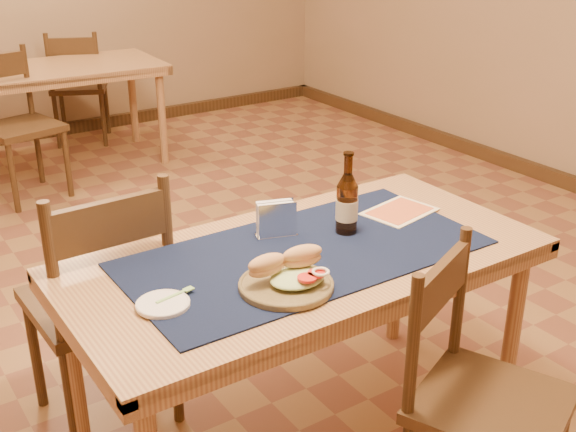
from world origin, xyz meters
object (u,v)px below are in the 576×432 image
back_table (49,79)px  napkin_holder (276,220)px  beer_bottle (347,203)px  sandwich_plate (288,278)px  chair_main_near (478,394)px  main_table (304,276)px  chair_main_far (101,300)px

back_table → napkin_holder: (-0.19, -3.30, 0.15)m
back_table → beer_bottle: beer_bottle is taller
napkin_holder → sandwich_plate: bearing=-117.2°
napkin_holder → beer_bottle: bearing=-26.4°
chair_main_near → beer_bottle: 0.76m
back_table → sandwich_plate: size_ratio=5.62×
main_table → napkin_holder: (-0.01, 0.16, 0.15)m
chair_main_near → chair_main_far: bearing=125.2°
main_table → chair_main_near: chair_main_near is taller
main_table → chair_main_near: (0.21, -0.60, -0.19)m
main_table → chair_main_far: size_ratio=1.60×
sandwich_plate → napkin_holder: bearing=62.8°
chair_main_far → sandwich_plate: size_ratio=3.46×
chair_main_far → chair_main_near: 1.32m
main_table → napkin_holder: bearing=92.5°
main_table → sandwich_plate: sandwich_plate is taller
back_table → chair_main_far: (-0.73, -2.99, -0.15)m
main_table → chair_main_far: (-0.55, 0.48, -0.15)m
main_table → chair_main_near: bearing=-70.5°
beer_bottle → napkin_holder: (-0.22, 0.11, -0.05)m
beer_bottle → napkin_holder: bearing=153.6°
back_table → chair_main_near: (0.03, -4.07, -0.19)m
chair_main_far → napkin_holder: 0.69m
beer_bottle → napkin_holder: 0.25m
chair_main_far → chair_main_near: bearing=-54.8°
back_table → sandwich_plate: (-0.36, -3.63, 0.12)m
chair_main_near → napkin_holder: (-0.22, 0.77, 0.34)m
back_table → chair_main_near: size_ratio=1.78×
beer_bottle → back_table: bearing=90.5°
beer_bottle → main_table: bearing=-166.2°
beer_bottle → sandwich_plate: bearing=-150.7°
chair_main_near → sandwich_plate: 0.66m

